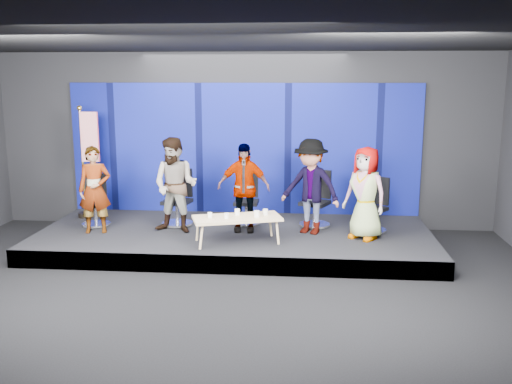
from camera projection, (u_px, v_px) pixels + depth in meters
ground at (213, 299)px, 7.89m from camera, size 10.00×10.00×0.00m
room_walls at (210, 123)px, 7.40m from camera, size 10.02×8.02×3.51m
riser at (235, 239)px, 10.30m from camera, size 7.00×3.00×0.30m
backdrop at (243, 149)px, 11.42m from camera, size 7.00×0.08×2.60m
chair_a at (96, 209)px, 10.58m from camera, size 0.64×0.64×0.95m
panelist_a at (95, 190)px, 10.01m from camera, size 0.63×0.49×1.54m
chair_b at (178, 207)px, 10.61m from camera, size 0.69×0.69×1.04m
panelist_b at (175, 185)px, 10.02m from camera, size 0.93×0.78×1.69m
chair_c at (247, 207)px, 10.68m from camera, size 0.55×0.55×0.98m
panelist_c at (244, 188)px, 10.10m from camera, size 0.93×0.39×1.58m
chair_d at (316, 208)px, 10.52m from camera, size 0.77×0.77×1.03m
panelist_d at (311, 187)px, 9.95m from camera, size 1.24×1.02×1.68m
chair_e at (373, 214)px, 10.15m from camera, size 0.77×0.77×0.98m
panelist_e at (365, 193)px, 9.63m from camera, size 0.92×0.86×1.58m
coffee_table at (237, 219)px, 9.44m from camera, size 1.56×1.02×0.44m
mug_a at (210, 215)px, 9.38m from camera, size 0.07×0.07×0.09m
mug_b at (226, 216)px, 9.33m from camera, size 0.07×0.07×0.09m
mug_c at (237, 212)px, 9.56m from camera, size 0.09×0.09×0.10m
mug_d at (257, 214)px, 9.41m from camera, size 0.09×0.09×0.11m
mug_e at (265, 212)px, 9.55m from camera, size 0.08×0.08×0.10m
flag_stand at (88, 159)px, 11.00m from camera, size 0.50×0.29×2.18m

